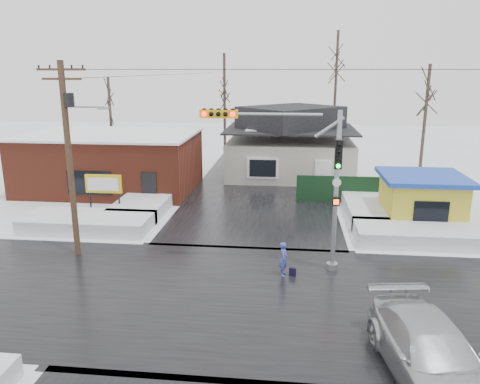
# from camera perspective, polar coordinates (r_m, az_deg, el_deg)

# --- Properties ---
(ground) EXTENTS (120.00, 120.00, 0.00)m
(ground) POSITION_cam_1_polar(r_m,az_deg,el_deg) (18.74, -0.68, -12.60)
(ground) COLOR white
(ground) RESTS_ON ground
(road_ns) EXTENTS (10.00, 120.00, 0.02)m
(road_ns) POSITION_cam_1_polar(r_m,az_deg,el_deg) (18.73, -0.68, -12.57)
(road_ns) COLOR black
(road_ns) RESTS_ON ground
(road_ew) EXTENTS (120.00, 10.00, 0.02)m
(road_ew) POSITION_cam_1_polar(r_m,az_deg,el_deg) (18.73, -0.68, -12.57)
(road_ew) COLOR black
(road_ew) RESTS_ON ground
(snowbank_nw) EXTENTS (7.00, 3.00, 0.80)m
(snowbank_nw) POSITION_cam_1_polar(r_m,az_deg,el_deg) (27.24, -18.03, -3.55)
(snowbank_nw) COLOR white
(snowbank_nw) RESTS_ON ground
(snowbank_ne) EXTENTS (7.00, 3.00, 0.80)m
(snowbank_ne) POSITION_cam_1_polar(r_m,az_deg,el_deg) (25.88, 21.58, -4.83)
(snowbank_ne) COLOR white
(snowbank_ne) RESTS_ON ground
(snowbank_nside_w) EXTENTS (3.00, 8.00, 0.80)m
(snowbank_nside_w) POSITION_cam_1_polar(r_m,az_deg,el_deg) (31.02, -10.94, -0.88)
(snowbank_nside_w) COLOR white
(snowbank_nside_w) RESTS_ON ground
(snowbank_nside_e) EXTENTS (3.00, 8.00, 0.80)m
(snowbank_nside_e) POSITION_cam_1_polar(r_m,az_deg,el_deg) (30.10, 15.49, -1.64)
(snowbank_nside_e) COLOR white
(snowbank_nside_e) RESTS_ON ground
(traffic_signal) EXTENTS (6.05, 0.68, 7.00)m
(traffic_signal) POSITION_cam_1_polar(r_m,az_deg,el_deg) (19.92, 7.28, 2.84)
(traffic_signal) COLOR gray
(traffic_signal) RESTS_ON ground
(utility_pole) EXTENTS (3.15, 0.44, 9.00)m
(utility_pole) POSITION_cam_1_polar(r_m,az_deg,el_deg) (22.63, -20.04, 4.97)
(utility_pole) COLOR #382619
(utility_pole) RESTS_ON ground
(brick_building) EXTENTS (12.20, 8.20, 4.12)m
(brick_building) POSITION_cam_1_polar(r_m,az_deg,el_deg) (35.63, -15.38, 3.64)
(brick_building) COLOR maroon
(brick_building) RESTS_ON ground
(marquee_sign) EXTENTS (2.20, 0.21, 2.55)m
(marquee_sign) POSITION_cam_1_polar(r_m,az_deg,el_deg) (29.03, -16.29, 0.82)
(marquee_sign) COLOR black
(marquee_sign) RESTS_ON ground
(house) EXTENTS (10.40, 8.40, 5.76)m
(house) POSITION_cam_1_polar(r_m,az_deg,el_deg) (38.99, 6.13, 5.81)
(house) COLOR #B6B3A5
(house) RESTS_ON ground
(kiosk) EXTENTS (4.60, 4.60, 2.88)m
(kiosk) POSITION_cam_1_polar(r_m,az_deg,el_deg) (28.47, 21.22, -0.82)
(kiosk) COLOR gold
(kiosk) RESTS_ON ground
(fence) EXTENTS (8.00, 0.12, 1.80)m
(fence) POSITION_cam_1_polar(r_m,az_deg,el_deg) (31.80, 14.11, 0.25)
(fence) COLOR black
(fence) RESTS_ON ground
(tree_far_left) EXTENTS (3.00, 3.00, 10.00)m
(tree_far_left) POSITION_cam_1_polar(r_m,az_deg,el_deg) (42.95, -1.92, 13.85)
(tree_far_left) COLOR #332821
(tree_far_left) RESTS_ON ground
(tree_far_mid) EXTENTS (3.00, 3.00, 12.00)m
(tree_far_mid) POSITION_cam_1_polar(r_m,az_deg,el_deg) (44.72, 11.74, 15.63)
(tree_far_mid) COLOR #332821
(tree_far_mid) RESTS_ON ground
(tree_far_right) EXTENTS (3.00, 3.00, 9.00)m
(tree_far_right) POSITION_cam_1_polar(r_m,az_deg,el_deg) (37.90, 21.92, 11.50)
(tree_far_right) COLOR #332821
(tree_far_right) RESTS_ON ground
(tree_far_west) EXTENTS (3.00, 3.00, 8.00)m
(tree_far_west) POSITION_cam_1_polar(r_m,az_deg,el_deg) (43.63, -15.67, 11.25)
(tree_far_west) COLOR #332821
(tree_far_west) RESTS_ON ground
(pedestrian) EXTENTS (0.40, 0.57, 1.49)m
(pedestrian) POSITION_cam_1_polar(r_m,az_deg,el_deg) (20.25, 5.35, -8.16)
(pedestrian) COLOR #3E49AE
(pedestrian) RESTS_ON ground
(car) EXTENTS (3.17, 6.08, 1.68)m
(car) POSITION_cam_1_polar(r_m,az_deg,el_deg) (14.92, 22.25, -17.82)
(car) COLOR silver
(car) RESTS_ON ground
(shopping_bag) EXTENTS (0.30, 0.22, 0.35)m
(shopping_bag) POSITION_cam_1_polar(r_m,az_deg,el_deg) (20.46, 6.43, -9.70)
(shopping_bag) COLOR black
(shopping_bag) RESTS_ON ground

